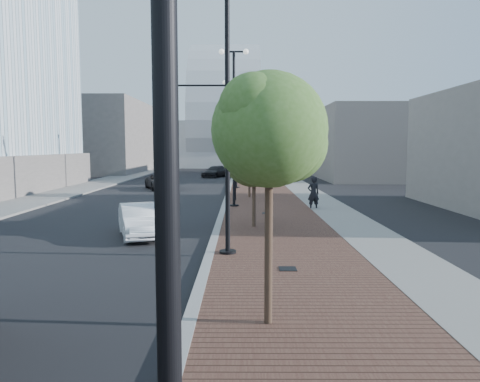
{
  "coord_description": "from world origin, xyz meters",
  "views": [
    {
      "loc": [
        1.07,
        -4.82,
        3.65
      ],
      "look_at": [
        1.0,
        12.0,
        2.0
      ],
      "focal_mm": 33.9,
      "sensor_mm": 36.0,
      "label": 1
    }
  ],
  "objects": [
    {
      "name": "west_sidewalk",
      "position": [
        -13.0,
        40.0,
        0.06
      ],
      "size": [
        4.0,
        140.0,
        0.12
      ],
      "primitive_type": "cube",
      "color": "slate",
      "rests_on": "ground"
    },
    {
      "name": "traffic_mast",
      "position": [
        -0.3,
        25.0,
        4.98
      ],
      "size": [
        5.09,
        0.2,
        8.0
      ],
      "color": "black",
      "rests_on": "ground"
    },
    {
      "name": "tree_0",
      "position": [
        1.65,
        4.02,
        3.96
      ],
      "size": [
        2.32,
        2.26,
        5.11
      ],
      "color": "#382619",
      "rests_on": "ground"
    },
    {
      "name": "utility_cover_2",
      "position": [
        2.4,
        19.0,
        0.13
      ],
      "size": [
        0.5,
        0.5,
        0.02
      ],
      "primitive_type": "cube",
      "color": "black",
      "rests_on": "sidewalk"
    },
    {
      "name": "tree_2",
      "position": [
        1.65,
        27.02,
        3.88
      ],
      "size": [
        2.74,
        2.74,
        5.26
      ],
      "color": "#382619",
      "rests_on": "ground"
    },
    {
      "name": "curb",
      "position": [
        0.0,
        40.0,
        0.07
      ],
      "size": [
        0.3,
        140.0,
        0.14
      ],
      "primitive_type": "cube",
      "color": "gray",
      "rests_on": "ground"
    },
    {
      "name": "concrete_strip",
      "position": [
        6.2,
        40.0,
        0.07
      ],
      "size": [
        2.4,
        140.0,
        0.13
      ],
      "primitive_type": "cube",
      "color": "slate",
      "rests_on": "ground"
    },
    {
      "name": "white_sedan",
      "position": [
        -3.12,
        13.38,
        0.67
      ],
      "size": [
        2.64,
        4.28,
        1.33
      ],
      "primitive_type": "imported",
      "rotation": [
        0.0,
        0.0,
        0.33
      ],
      "color": "white",
      "rests_on": "ground"
    },
    {
      "name": "tree_1",
      "position": [
        1.65,
        15.02,
        3.3
      ],
      "size": [
        2.86,
        2.86,
        4.74
      ],
      "color": "#382619",
      "rests_on": "ground"
    },
    {
      "name": "tree_3",
      "position": [
        1.65,
        39.02,
        3.28
      ],
      "size": [
        2.81,
        2.81,
        4.69
      ],
      "color": "#382619",
      "rests_on": "ground"
    },
    {
      "name": "convention_center",
      "position": [
        -2.0,
        85.0,
        6.0
      ],
      "size": [
        50.0,
        30.0,
        50.0
      ],
      "color": "#ADB3B7",
      "rests_on": "ground"
    },
    {
      "name": "pedestrian",
      "position": [
        5.18,
        21.03,
        0.97
      ],
      "size": [
        0.8,
        0.61,
        1.95
      ],
      "primitive_type": "imported",
      "rotation": [
        0.0,
        0.0,
        3.36
      ],
      "color": "black",
      "rests_on": "ground"
    },
    {
      "name": "commercial_block_nw",
      "position": [
        -20.0,
        60.0,
        5.0
      ],
      "size": [
        14.0,
        20.0,
        10.0
      ],
      "primitive_type": "cube",
      "color": "#625C58",
      "rests_on": "ground"
    },
    {
      "name": "streetlight_4",
      "position": [
        0.6,
        46.0,
        4.82
      ],
      "size": [
        1.72,
        0.56,
        9.28
      ],
      "color": "black",
      "rests_on": "ground"
    },
    {
      "name": "dark_car_far",
      "position": [
        -2.13,
        49.29,
        0.67
      ],
      "size": [
        3.54,
        4.97,
        1.34
      ],
      "primitive_type": "imported",
      "rotation": [
        0.0,
        0.0,
        -0.41
      ],
      "color": "black",
      "rests_on": "ground"
    },
    {
      "name": "streetlight_3",
      "position": [
        0.49,
        34.0,
        4.34
      ],
      "size": [
        1.44,
        0.56,
        9.21
      ],
      "color": "black",
      "rests_on": "ground"
    },
    {
      "name": "sidewalk",
      "position": [
        3.5,
        40.0,
        0.06
      ],
      "size": [
        7.0,
        140.0,
        0.12
      ],
      "primitive_type": "cube",
      "color": "#4C2D23",
      "rests_on": "ground"
    },
    {
      "name": "utility_cover_1",
      "position": [
        2.4,
        8.0,
        0.13
      ],
      "size": [
        0.5,
        0.5,
        0.02
      ],
      "primitive_type": "cube",
      "color": "black",
      "rests_on": "sidewalk"
    },
    {
      "name": "streetlight_2",
      "position": [
        0.6,
        22.0,
        4.82
      ],
      "size": [
        1.72,
        0.56,
        9.28
      ],
      "color": "black",
      "rests_on": "ground"
    },
    {
      "name": "dark_car_mid",
      "position": [
        -5.8,
        33.76,
        0.66
      ],
      "size": [
        3.81,
        5.25,
        1.33
      ],
      "primitive_type": "imported",
      "rotation": [
        0.0,
        0.0,
        0.38
      ],
      "color": "black",
      "rests_on": "ground"
    },
    {
      "name": "streetlight_1",
      "position": [
        0.49,
        10.0,
        4.34
      ],
      "size": [
        1.44,
        0.56,
        9.21
      ],
      "color": "black",
      "rests_on": "ground"
    },
    {
      "name": "commercial_block_ne",
      "position": [
        16.0,
        50.0,
        4.0
      ],
      "size": [
        12.0,
        22.0,
        8.0
      ],
      "primitive_type": "cube",
      "color": "#69625E",
      "rests_on": "ground"
    }
  ]
}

